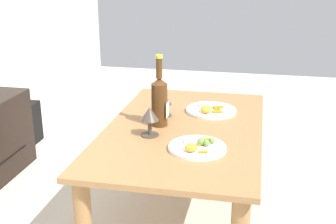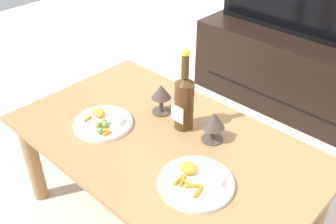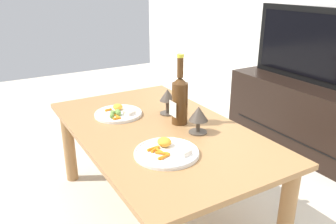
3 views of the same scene
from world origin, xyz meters
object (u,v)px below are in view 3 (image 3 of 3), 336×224
dining_table (158,143)px  tv_screen (322,47)px  goblet_left (167,97)px  wine_bottle (180,98)px  goblet_right (198,115)px  dinner_plate_right (167,152)px  tv_stand (311,117)px  dinner_plate_left (118,113)px

dining_table → tv_screen: bearing=95.1°
dining_table → goblet_left: bearing=136.4°
goblet_left → wine_bottle: bearing=-5.4°
goblet_right → goblet_left: bearing=180.0°
goblet_right → dining_table: bearing=-136.2°
dining_table → goblet_right: (0.14, 0.14, 0.17)m
dinner_plate_right → wine_bottle: bearing=138.9°
dining_table → tv_stand: size_ratio=1.03×
goblet_left → tv_stand: bearing=88.8°
tv_stand → dinner_plate_right: (0.37, -1.42, 0.26)m
dining_table → goblet_left: 0.27m
goblet_left → dinner_plate_left: 0.28m
goblet_right → dinner_plate_left: goblet_right is taller
dinner_plate_left → dining_table: bearing=21.5°
dining_table → wine_bottle: bearing=90.2°
tv_stand → goblet_left: 1.24m
tv_stand → goblet_right: 1.26m
goblet_right → dinner_plate_left: 0.47m
tv_stand → dinner_plate_right: dinner_plate_right is taller
dining_table → dinner_plate_left: size_ratio=5.00×
wine_bottle → goblet_left: size_ratio=2.54×
dining_table → tv_screen: (-0.12, 1.32, 0.34)m
tv_screen → dinner_plate_right: (0.37, -1.42, -0.24)m
dinner_plate_left → goblet_left: bearing=64.6°
dinner_plate_left → tv_screen: bearing=84.5°
tv_stand → dinner_plate_right: 1.50m
wine_bottle → dinner_plate_right: 0.36m
wine_bottle → dinner_plate_right: bearing=-41.1°
goblet_left → dinner_plate_left: (-0.11, -0.24, -0.08)m
dining_table → wine_bottle: (-0.00, 0.12, 0.21)m
dining_table → dinner_plate_right: size_ratio=4.65×
wine_bottle → goblet_right: (0.14, 0.01, -0.04)m
dinner_plate_left → goblet_right: bearing=30.8°
dining_table → wine_bottle: size_ratio=3.59×
tv_screen → wine_bottle: (0.12, -1.20, -0.12)m
tv_stand → goblet_right: bearing=-77.7°
dinner_plate_left → dinner_plate_right: 0.51m
goblet_left → goblet_right: (0.29, -0.00, -0.01)m
tv_stand → wine_bottle: size_ratio=3.47×
tv_screen → goblet_left: bearing=-91.2°
tv_stand → wine_bottle: (0.12, -1.20, 0.38)m
tv_stand → goblet_left: (-0.02, -1.19, 0.34)m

